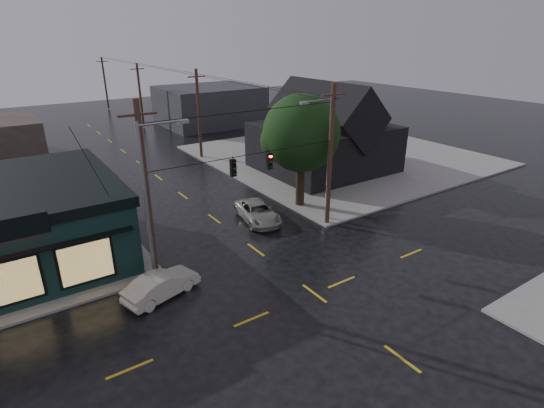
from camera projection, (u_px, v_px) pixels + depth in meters
ground_plane at (314, 293)px, 23.02m from camera, size 160.00×160.00×0.00m
sidewalk_ne at (339, 155)px, 48.73m from camera, size 28.00×28.00×0.15m
ne_building at (324, 126)px, 42.18m from camera, size 12.60×11.60×8.75m
corner_tree at (301, 134)px, 32.44m from camera, size 6.00×6.00×8.86m
utility_pole_nw at (157, 276)px, 24.65m from camera, size 2.00×0.32×10.15m
utility_pole_ne at (327, 224)px, 31.39m from camera, size 2.00×0.32×10.15m
utility_pole_far_a at (202, 158)px, 47.90m from camera, size 2.00×0.32×9.65m
utility_pole_far_b at (144, 127)px, 63.27m from camera, size 2.00×0.32×9.15m
utility_pole_far_c at (109, 109)px, 78.64m from camera, size 2.00×0.32×9.15m
span_signal_assembly at (252, 164)px, 25.93m from camera, size 13.00×0.48×1.23m
streetlight_nw at (156, 283)px, 23.95m from camera, size 5.40×0.30×9.15m
streetlight_ne at (326, 219)px, 32.18m from camera, size 5.40×0.30×9.15m
bg_building_east at (209, 105)px, 64.84m from camera, size 14.00×12.00×5.60m
sedan_cream at (162, 285)px, 22.53m from camera, size 4.45×2.61×1.39m
suv_silver at (258, 212)px, 31.64m from camera, size 3.12×5.27×1.37m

